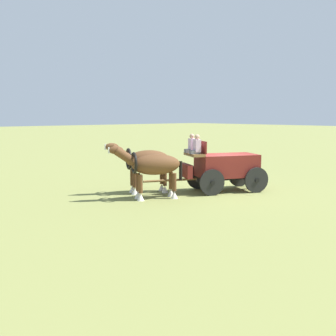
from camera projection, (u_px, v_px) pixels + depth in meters
ground_plane at (226, 191)px, 17.90m from camera, size 220.00×220.00×0.00m
show_wagon at (223, 166)px, 17.70m from camera, size 5.48×3.18×2.65m
draft_horse_near at (152, 166)px, 16.02m from camera, size 2.96×1.77×2.24m
draft_horse_off at (145, 162)px, 17.26m from camera, size 2.90×1.76×2.28m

